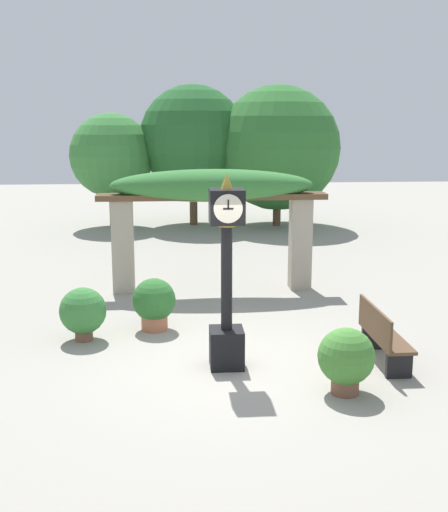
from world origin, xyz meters
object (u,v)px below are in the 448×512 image
Objects in this scene: potted_plant_near_left at (346,358)px; pedestal_clock at (227,280)px; park_bench at (382,336)px; potted_plant_near_right at (83,312)px; potted_plant_far_left at (154,302)px.

pedestal_clock is at bearing 144.13° from potted_plant_near_left.
potted_plant_near_left is at bearing 141.60° from park_bench.
pedestal_clock reaches higher than potted_plant_near_left.
pedestal_clock is 1.92× the size of park_bench.
park_bench is (0.85, 1.08, -0.07)m from potted_plant_near_left.
pedestal_clock is at bearing -30.75° from potted_plant_near_right.
potted_plant_near_right is 4.91m from park_bench.
potted_plant_far_left is 4.00m from park_bench.
potted_plant_near_left is at bearing -32.86° from potted_plant_near_right.
pedestal_clock is 3.13× the size of potted_plant_far_left.
potted_plant_near_right is 0.60× the size of park_bench.
potted_plant_far_left is at bearing 121.48° from pedestal_clock.
potted_plant_near_left is at bearing -48.01° from potted_plant_far_left.
park_bench is at bearing 51.60° from potted_plant_near_left.
potted_plant_far_left is at bearing 131.99° from potted_plant_near_left.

